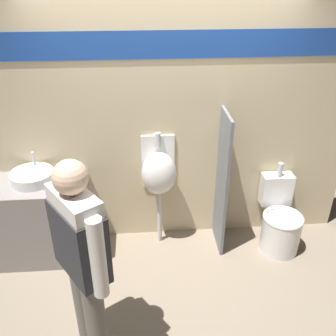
# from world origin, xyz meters

# --- Properties ---
(ground_plane) EXTENTS (16.00, 16.00, 0.00)m
(ground_plane) POSITION_xyz_m (0.00, 0.00, 0.00)
(ground_plane) COLOR gray
(display_wall) EXTENTS (3.83, 0.07, 2.70)m
(display_wall) POSITION_xyz_m (0.00, 0.60, 1.36)
(display_wall) COLOR beige
(display_wall) RESTS_ON ground_plane
(sink_counter) EXTENTS (1.07, 0.53, 0.86)m
(sink_counter) POSITION_xyz_m (-1.33, 0.31, 0.43)
(sink_counter) COLOR gray
(sink_counter) RESTS_ON ground_plane
(sink_basin) EXTENTS (0.41, 0.41, 0.24)m
(sink_basin) POSITION_xyz_m (-1.28, 0.36, 0.91)
(sink_basin) COLOR white
(sink_basin) RESTS_ON sink_counter
(cell_phone) EXTENTS (0.07, 0.14, 0.01)m
(cell_phone) POSITION_xyz_m (-1.01, 0.20, 0.86)
(cell_phone) COLOR #B7B7BC
(cell_phone) RESTS_ON sink_counter
(divider_near_counter) EXTENTS (0.03, 0.44, 1.50)m
(divider_near_counter) POSITION_xyz_m (0.56, 0.35, 0.75)
(divider_near_counter) COLOR slate
(divider_near_counter) RESTS_ON ground_plane
(urinal_near_counter) EXTENTS (0.35, 0.28, 1.25)m
(urinal_near_counter) POSITION_xyz_m (-0.07, 0.44, 0.84)
(urinal_near_counter) COLOR silver
(urinal_near_counter) RESTS_ON ground_plane
(toilet) EXTENTS (0.42, 0.58, 0.89)m
(toilet) POSITION_xyz_m (1.19, 0.25, 0.29)
(toilet) COLOR white
(toilet) RESTS_ON ground_plane
(person_in_vest) EXTENTS (0.43, 0.50, 1.69)m
(person_in_vest) POSITION_xyz_m (-0.67, -0.85, 0.98)
(person_in_vest) COLOR #666056
(person_in_vest) RESTS_ON ground_plane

